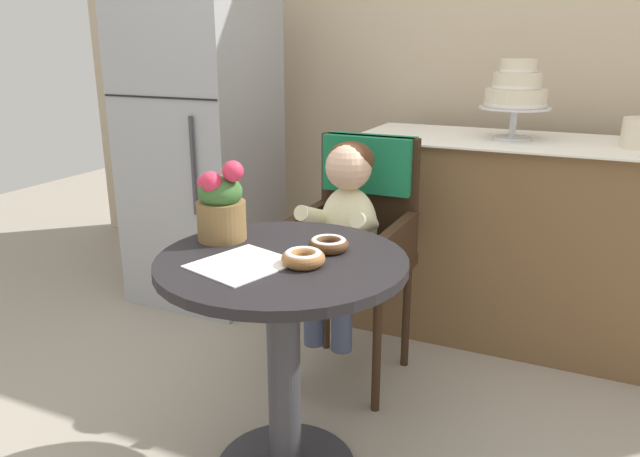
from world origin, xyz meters
TOP-DOWN VIEW (x-y plane):
  - back_wall at (0.00, 1.85)m, footprint 4.80×0.10m
  - cafe_table at (0.00, 0.00)m, footprint 0.72×0.72m
  - wicker_chair at (-0.04, 0.71)m, footprint 0.42×0.45m
  - seated_child at (-0.04, 0.55)m, footprint 0.27×0.32m
  - paper_napkin at (-0.07, -0.10)m, footprint 0.29×0.30m
  - donut_front at (0.10, 0.11)m, footprint 0.12×0.12m
  - donut_mid at (0.08, -0.03)m, footprint 0.12×0.12m
  - flower_vase at (-0.25, 0.07)m, footprint 0.16×0.15m
  - display_counter at (0.55, 1.30)m, footprint 1.56×0.62m
  - tiered_cake_stand at (0.43, 1.30)m, footprint 0.30×0.30m
  - refrigerator at (-1.05, 1.10)m, footprint 0.64×0.63m

SIDE VIEW (x-z plane):
  - display_counter at x=0.55m, z-range 0.00..0.90m
  - cafe_table at x=0.00m, z-range 0.15..0.87m
  - wicker_chair at x=-0.04m, z-range 0.16..1.12m
  - seated_child at x=-0.04m, z-range 0.31..1.04m
  - paper_napkin at x=-0.07m, z-range 0.72..0.72m
  - donut_front at x=0.10m, z-range 0.72..0.76m
  - donut_mid at x=0.08m, z-range 0.72..0.76m
  - flower_vase at x=-0.25m, z-range 0.71..0.96m
  - refrigerator at x=-1.05m, z-range 0.00..1.70m
  - tiered_cake_stand at x=0.43m, z-range 0.93..1.27m
  - back_wall at x=0.00m, z-range 0.00..2.70m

